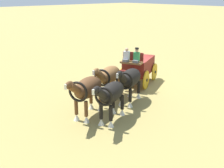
# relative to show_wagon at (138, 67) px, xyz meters

# --- Properties ---
(ground_plane) EXTENTS (220.00, 220.00, 0.00)m
(ground_plane) POSITION_rel_show_wagon_xyz_m (-0.15, -0.07, -1.21)
(ground_plane) COLOR #9E8C4C
(show_wagon) EXTENTS (5.46, 3.10, 2.78)m
(show_wagon) POSITION_rel_show_wagon_xyz_m (0.00, 0.00, 0.00)
(show_wagon) COLOR maroon
(show_wagon) RESTS_ON ground
(draft_horse_rear_near) EXTENTS (3.02, 1.79, 2.26)m
(draft_horse_rear_near) POSITION_rel_show_wagon_xyz_m (2.91, 1.99, 0.18)
(draft_horse_rear_near) COLOR black
(draft_horse_rear_near) RESTS_ON ground
(draft_horse_rear_off) EXTENTS (3.08, 1.80, 2.28)m
(draft_horse_rear_off) POSITION_rel_show_wagon_xyz_m (3.44, 0.80, 0.19)
(draft_horse_rear_off) COLOR brown
(draft_horse_rear_off) RESTS_ON ground
(draft_horse_lead_near) EXTENTS (2.97, 1.74, 2.28)m
(draft_horse_lead_near) POSITION_rel_show_wagon_xyz_m (5.30, 3.04, 0.19)
(draft_horse_lead_near) COLOR black
(draft_horse_lead_near) RESTS_ON ground
(draft_horse_lead_off) EXTENTS (3.11, 1.83, 2.35)m
(draft_horse_lead_off) POSITION_rel_show_wagon_xyz_m (5.81, 1.85, 0.25)
(draft_horse_lead_off) COLOR brown
(draft_horse_lead_off) RESTS_ON ground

